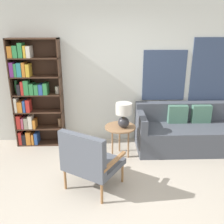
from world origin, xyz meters
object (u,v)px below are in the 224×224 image
object	(u,v)px
table_lamp	(124,113)
couch	(190,132)
bookshelf	(32,95)
armchair	(89,159)
side_table	(120,130)

from	to	relation	value
table_lamp	couch	bearing A→B (deg)	14.53
bookshelf	armchair	distance (m)	1.96
bookshelf	couch	xyz separation A→B (m)	(2.95, -0.26, -0.68)
couch	table_lamp	size ratio (longest dim) A/B	4.60
table_lamp	bookshelf	bearing A→B (deg)	160.35
bookshelf	table_lamp	distance (m)	1.78
bookshelf	side_table	xyz separation A→B (m)	(1.61, -0.54, -0.49)
bookshelf	side_table	bearing A→B (deg)	-18.64
couch	armchair	bearing A→B (deg)	-145.28
bookshelf	table_lamp	world-z (taller)	bookshelf
bookshelf	couch	size ratio (longest dim) A/B	1.00
couch	side_table	size ratio (longest dim) A/B	3.57
couch	bookshelf	bearing A→B (deg)	174.93
bookshelf	armchair	world-z (taller)	bookshelf
armchair	table_lamp	bearing A→B (deg)	59.72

